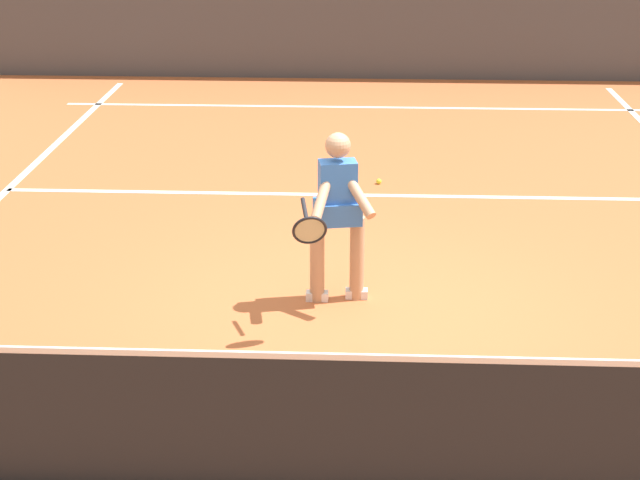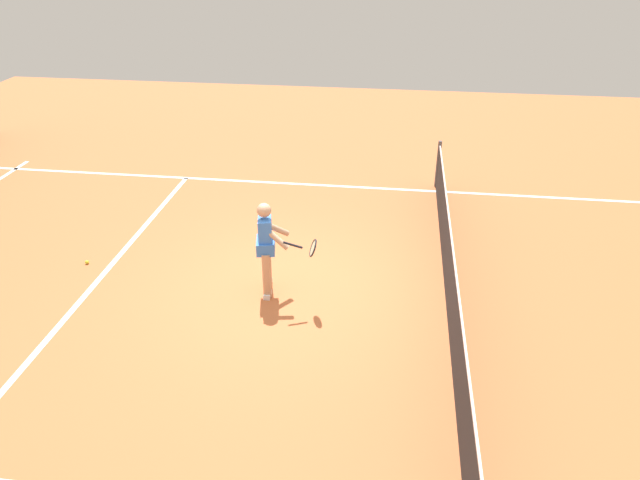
{
  "view_description": "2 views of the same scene",
  "coord_description": "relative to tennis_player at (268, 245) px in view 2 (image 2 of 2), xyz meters",
  "views": [
    {
      "loc": [
        -0.05,
        7.69,
        3.78
      ],
      "look_at": [
        0.29,
        0.46,
        0.89
      ],
      "focal_mm": 54.98,
      "sensor_mm": 36.0,
      "label": 1
    },
    {
      "loc": [
        8.03,
        1.58,
        5.31
      ],
      "look_at": [
        0.35,
        0.54,
        1.09
      ],
      "focal_mm": 33.42,
      "sensor_mm": 36.0,
      "label": 2
    }
  ],
  "objects": [
    {
      "name": "service_line_marking",
      "position": [
        -0.17,
        -2.89,
        -0.84
      ],
      "size": [
        8.39,
        0.1,
        0.01
      ],
      "primitive_type": "cube",
      "color": "white",
      "rests_on": "ground"
    },
    {
      "name": "tennis_ball_near",
      "position": [
        -0.41,
        -3.33,
        -0.81
      ],
      "size": [
        0.07,
        0.07,
        0.07
      ],
      "primitive_type": "sphere",
      "color": "#D1E533",
      "rests_on": "ground"
    },
    {
      "name": "sideline_left_marking",
      "position": [
        -4.37,
        0.3,
        -0.84
      ],
      "size": [
        0.1,
        17.87,
        0.01
      ],
      "primitive_type": "cube",
      "color": "white",
      "rests_on": "ground"
    },
    {
      "name": "court_net",
      "position": [
        -0.17,
        2.81,
        -0.35
      ],
      "size": [
        9.07,
        0.08,
        1.06
      ],
      "color": "#4C4C51",
      "rests_on": "ground"
    },
    {
      "name": "tennis_player",
      "position": [
        0.0,
        0.0,
        0.0
      ],
      "size": [
        0.7,
        1.03,
        1.55
      ],
      "color": "tan",
      "rests_on": "ground"
    },
    {
      "name": "ground_plane",
      "position": [
        -0.17,
        0.3,
        -0.85
      ],
      "size": [
        25.83,
        25.83,
        0.0
      ],
      "primitive_type": "plane",
      "color": "#C66638"
    }
  ]
}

